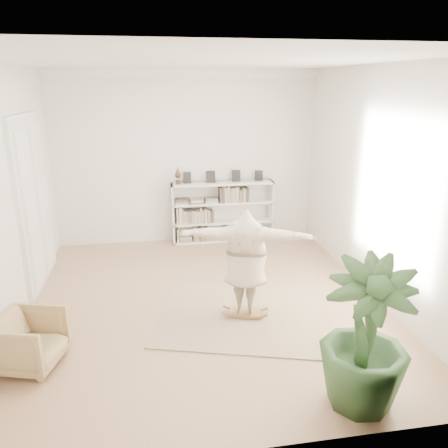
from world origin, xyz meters
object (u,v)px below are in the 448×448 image
object	(u,v)px
rocker_board	(245,312)
houseplant	(365,336)
bookshelf	(222,212)
person	(246,260)
armchair	(28,341)

from	to	relation	value
rocker_board	houseplant	size ratio (longest dim) A/B	0.31
bookshelf	person	world-z (taller)	person
bookshelf	houseplant	bearing A→B (deg)	-83.36
bookshelf	rocker_board	world-z (taller)	bookshelf
armchair	person	bearing A→B (deg)	-60.18
bookshelf	armchair	size ratio (longest dim) A/B	2.94
armchair	bookshelf	bearing A→B (deg)	-21.22
rocker_board	houseplant	bearing A→B (deg)	-51.29
houseplant	rocker_board	bearing A→B (deg)	112.61
person	bookshelf	bearing A→B (deg)	-77.43
rocker_board	houseplant	xyz separation A→B (m)	(0.83, -2.00, 0.76)
person	rocker_board	bearing A→B (deg)	-73.90
bookshelf	rocker_board	size ratio (longest dim) A/B	4.25
bookshelf	rocker_board	distance (m)	3.42
bookshelf	person	bearing A→B (deg)	-93.54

